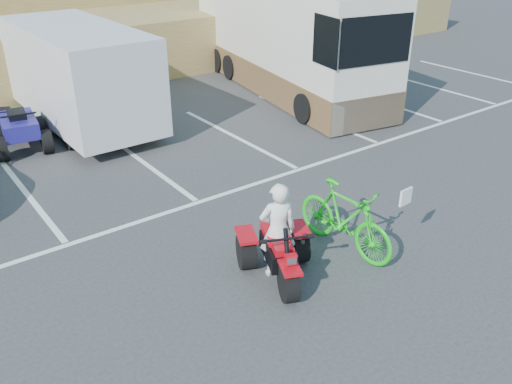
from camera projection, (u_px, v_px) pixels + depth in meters
ground at (271, 255)px, 9.30m from camera, size 100.00×100.00×0.00m
parking_stripes at (193, 165)px, 12.67m from camera, size 28.00×5.16×0.01m
grass_embankment at (11, 33)px, 19.75m from camera, size 40.00×8.50×3.10m
red_trike_atv at (279, 278)px, 8.71m from camera, size 1.72×1.92×1.02m
rider at (278, 230)px, 8.47m from camera, size 0.70×0.60×1.62m
green_dirt_bike at (345, 218)px, 9.21m from camera, size 0.71×2.08×1.23m
cargo_trailer at (79, 74)px, 14.47m from camera, size 2.37×5.78×2.68m
rv_motorhome at (285, 44)px, 17.70m from camera, size 4.05×9.67×3.38m
quad_atv_blue at (24, 149)px, 13.58m from camera, size 1.49×1.86×1.11m
quad_atv_green at (9, 137)px, 14.31m from camera, size 1.38×1.57×0.86m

